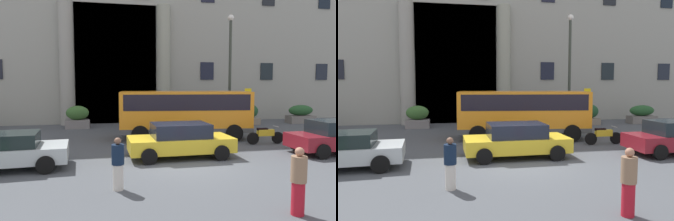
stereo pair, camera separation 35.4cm
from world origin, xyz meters
TOP-DOWN VIEW (x-y plane):
  - ground_plane at (0.00, 0.00)m, footprint 80.00×64.00m
  - office_building_facade at (-0.01, 17.48)m, footprint 38.96×9.77m
  - orange_minibus at (1.39, 5.50)m, footprint 7.22×3.33m
  - bus_stop_sign at (5.84, 7.00)m, footprint 0.44×0.08m
  - hedge_planter_far_east at (-4.69, 10.72)m, footprint 1.57×0.92m
  - hedge_planter_west at (7.54, 10.19)m, footprint 1.42×0.83m
  - hedge_planter_entrance_left at (11.80, 10.21)m, footprint 2.08×0.97m
  - hedge_planter_far_west at (4.43, 10.52)m, footprint 1.63×0.94m
  - white_taxi_kerbside at (-6.52, 0.68)m, footprint 4.53×2.33m
  - parked_sedan_second at (0.08, 1.27)m, footprint 4.27×2.11m
  - scooter_by_planter at (4.90, 3.09)m, footprint 1.93×0.55m
  - pedestrian_woman_with_bag at (1.36, -4.88)m, footprint 0.36×0.36m
  - pedestrian_child_trailing at (-2.64, -2.29)m, footprint 0.36×0.36m
  - lamppost_plaza_centre at (5.22, 8.41)m, footprint 0.40×0.40m

SIDE VIEW (x-z plane):
  - ground_plane at x=0.00m, z-range -0.12..0.00m
  - scooter_by_planter at x=4.90m, z-range 0.01..0.90m
  - hedge_planter_entrance_left at x=11.80m, z-range -0.02..1.35m
  - white_taxi_kerbside at x=-6.52m, z-range 0.03..1.34m
  - hedge_planter_far_west at x=4.43m, z-range -0.03..1.44m
  - parked_sedan_second at x=0.08m, z-range 0.02..1.42m
  - hedge_planter_west at x=7.54m, z-range -0.02..1.48m
  - hedge_planter_far_east at x=-4.69m, z-range -0.03..1.50m
  - pedestrian_child_trailing at x=-2.64m, z-range 0.00..1.52m
  - pedestrian_woman_with_bag at x=1.36m, z-range 0.00..1.60m
  - orange_minibus at x=1.39m, z-range 0.27..2.86m
  - bus_stop_sign at x=5.84m, z-range 0.32..3.04m
  - lamppost_plaza_centre at x=5.22m, z-range 0.62..8.09m
  - office_building_facade at x=-0.01m, z-range -0.01..18.21m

